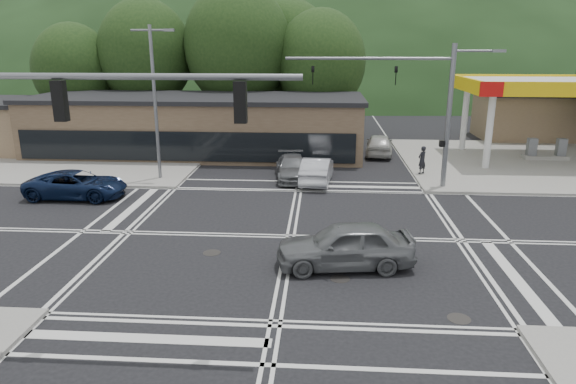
# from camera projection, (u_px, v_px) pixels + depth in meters

# --- Properties ---
(ground) EXTENTS (120.00, 120.00, 0.00)m
(ground) POSITION_uv_depth(u_px,v_px,m) (290.00, 236.00, 22.02)
(ground) COLOR black
(ground) RESTS_ON ground
(sidewalk_ne) EXTENTS (16.00, 16.00, 0.15)m
(sidewalk_ne) POSITION_uv_depth(u_px,v_px,m) (521.00, 163.00, 35.39)
(sidewalk_ne) COLOR gray
(sidewalk_ne) RESTS_ON ground
(sidewalk_nw) EXTENTS (16.00, 16.00, 0.15)m
(sidewalk_nw) POSITION_uv_depth(u_px,v_px,m) (98.00, 156.00, 37.35)
(sidewalk_nw) COLOR gray
(sidewalk_nw) RESTS_ON ground
(gas_station_canopy) EXTENTS (12.32, 8.34, 5.75)m
(gas_station_canopy) POSITION_uv_depth(u_px,v_px,m) (555.00, 88.00, 34.83)
(gas_station_canopy) COLOR silver
(gas_station_canopy) RESTS_ON ground
(convenience_store) EXTENTS (10.00, 6.00, 3.80)m
(convenience_store) POSITION_uv_depth(u_px,v_px,m) (540.00, 117.00, 44.14)
(convenience_store) COLOR #846B4F
(convenience_store) RESTS_ON ground
(commercial_row) EXTENTS (24.00, 8.00, 4.00)m
(commercial_row) POSITION_uv_depth(u_px,v_px,m) (198.00, 127.00, 38.27)
(commercial_row) COLOR brown
(commercial_row) RESTS_ON ground
(hill_north) EXTENTS (252.00, 126.00, 140.00)m
(hill_north) POSITION_uv_depth(u_px,v_px,m) (317.00, 83.00, 108.27)
(hill_north) COLOR #1B3216
(hill_north) RESTS_ON ground
(tree_n_a) EXTENTS (8.00, 8.00, 11.75)m
(tree_n_a) POSITION_uv_depth(u_px,v_px,m) (146.00, 54.00, 43.95)
(tree_n_a) COLOR #382619
(tree_n_a) RESTS_ON ground
(tree_n_b) EXTENTS (9.00, 9.00, 12.98)m
(tree_n_b) POSITION_uv_depth(u_px,v_px,m) (238.00, 46.00, 43.24)
(tree_n_b) COLOR #382619
(tree_n_b) RESTS_ON ground
(tree_n_c) EXTENTS (7.60, 7.60, 10.87)m
(tree_n_c) POSITION_uv_depth(u_px,v_px,m) (320.00, 62.00, 43.15)
(tree_n_c) COLOR #382619
(tree_n_c) RESTS_ON ground
(tree_n_d) EXTENTS (6.80, 6.80, 9.76)m
(tree_n_d) POSITION_uv_depth(u_px,v_px,m) (74.00, 70.00, 43.74)
(tree_n_d) COLOR #382619
(tree_n_d) RESTS_ON ground
(tree_n_e) EXTENTS (8.40, 8.40, 11.98)m
(tree_n_e) POSITION_uv_depth(u_px,v_px,m) (288.00, 53.00, 47.00)
(tree_n_e) COLOR #382619
(tree_n_e) RESTS_ON ground
(streetlight_nw) EXTENTS (2.50, 0.25, 9.00)m
(streetlight_nw) POSITION_uv_depth(u_px,v_px,m) (156.00, 96.00, 29.79)
(streetlight_nw) COLOR slate
(streetlight_nw) RESTS_ON ground
(signal_mast_ne) EXTENTS (11.65, 0.30, 8.00)m
(signal_mast_ne) POSITION_uv_depth(u_px,v_px,m) (427.00, 99.00, 28.01)
(signal_mast_ne) COLOR slate
(signal_mast_ne) RESTS_ON ground
(signal_mast_sw) EXTENTS (9.14, 0.28, 8.00)m
(signal_mast_sw) POSITION_uv_depth(u_px,v_px,m) (22.00, 159.00, 13.15)
(signal_mast_sw) COLOR slate
(signal_mast_sw) RESTS_ON ground
(car_blue_west) EXTENTS (5.24, 2.43, 1.45)m
(car_blue_west) POSITION_uv_depth(u_px,v_px,m) (76.00, 185.00, 27.38)
(car_blue_west) COLOR #0C1938
(car_blue_west) RESTS_ON ground
(car_grey_center) EXTENTS (5.25, 2.64, 1.71)m
(car_grey_center) POSITION_uv_depth(u_px,v_px,m) (345.00, 245.00, 18.80)
(car_grey_center) COLOR slate
(car_grey_center) RESTS_ON ground
(car_queue_a) EXTENTS (2.04, 4.76, 1.53)m
(car_queue_a) POSITION_uv_depth(u_px,v_px,m) (317.00, 170.00, 30.36)
(car_queue_a) COLOR silver
(car_queue_a) RESTS_ON ground
(car_queue_b) EXTENTS (2.37, 4.84, 1.59)m
(car_queue_b) POSITION_uv_depth(u_px,v_px,m) (379.00, 145.00, 37.92)
(car_queue_b) COLOR #B8B8B4
(car_queue_b) RESTS_ON ground
(car_northbound) EXTENTS (2.47, 4.94, 1.38)m
(car_northbound) POSITION_uv_depth(u_px,v_px,m) (293.00, 168.00, 31.29)
(car_northbound) COLOR #5D5F62
(car_northbound) RESTS_ON ground
(pedestrian) EXTENTS (0.75, 0.73, 1.73)m
(pedestrian) POSITION_uv_depth(u_px,v_px,m) (422.00, 160.00, 31.87)
(pedestrian) COLOR black
(pedestrian) RESTS_ON sidewalk_ne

